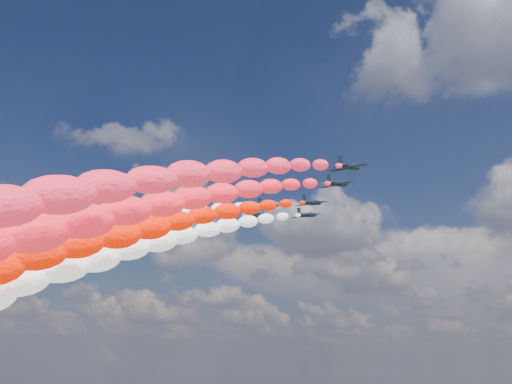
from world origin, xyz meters
The scene contains 15 objects.
jet_0 centered at (-34.70, -6.20, 101.27)m, with size 8.06×10.81×2.38m, color black, non-canonical shape.
jet_1 centered at (-22.32, 4.48, 101.27)m, with size 8.06×10.81×2.38m, color black, non-canonical shape.
trail_1 centered at (-22.32, -48.12, 83.96)m, with size 6.42×102.67×39.17m, color #0B69F2, non-canonical shape.
jet_2 centered at (-10.07, 16.83, 101.27)m, with size 8.06×10.81×2.38m, color black, non-canonical shape.
trail_2 centered at (-10.07, -35.78, 83.96)m, with size 6.42×102.67×39.17m, color blue, non-canonical shape.
jet_3 centered at (-1.01, 10.59, 101.27)m, with size 8.06×10.81×2.38m, color black, non-canonical shape.
trail_3 centered at (-1.01, -42.02, 83.96)m, with size 6.42×102.67×39.17m, color white, non-canonical shape.
jet_4 centered at (1.61, 25.25, 101.27)m, with size 8.06×10.81×2.38m, color black, non-canonical shape.
trail_4 centered at (1.61, -27.36, 83.96)m, with size 6.42×102.67×39.17m, color silver, non-canonical shape.
jet_5 centered at (9.71, 14.74, 101.27)m, with size 8.06×10.81×2.38m, color black, non-canonical shape.
trail_5 centered at (9.71, -37.87, 83.96)m, with size 6.42×102.67×39.17m, color #E81200, non-canonical shape.
jet_6 centered at (23.29, 3.67, 101.27)m, with size 8.06×10.81×2.38m, color black, non-canonical shape.
trail_6 centered at (23.29, -48.94, 83.96)m, with size 6.42×102.67×39.17m, color red, non-canonical shape.
jet_7 centered at (31.53, -6.05, 101.27)m, with size 8.06×10.81×2.38m, color black, non-canonical shape.
trail_7 centered at (31.53, -58.66, 83.96)m, with size 6.42×102.67×39.17m, color red, non-canonical shape.
Camera 1 is at (92.14, -121.93, 59.68)m, focal length 45.64 mm.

